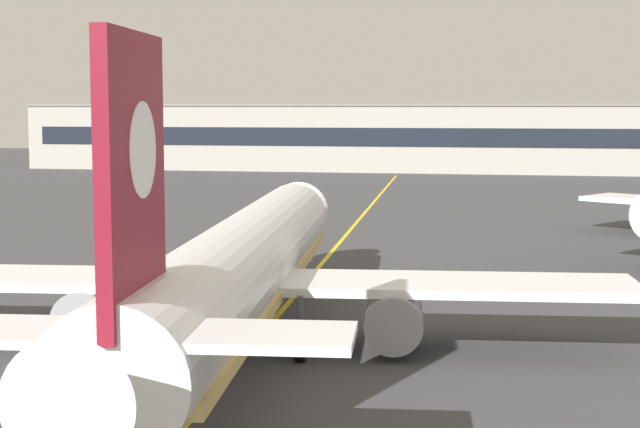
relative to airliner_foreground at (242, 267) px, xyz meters
The scene contains 3 objects.
taxiway_centreline 15.31m from the airliner_foreground, 92.72° to the left, with size 0.30×180.00×0.01m, color yellow.
airliner_foreground is the anchor object (origin of this frame).
terminal_building 116.20m from the airliner_foreground, 92.97° to the left, with size 123.49×12.40×10.47m.
Camera 1 is at (11.78, -23.20, 9.80)m, focal length 55.61 mm.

